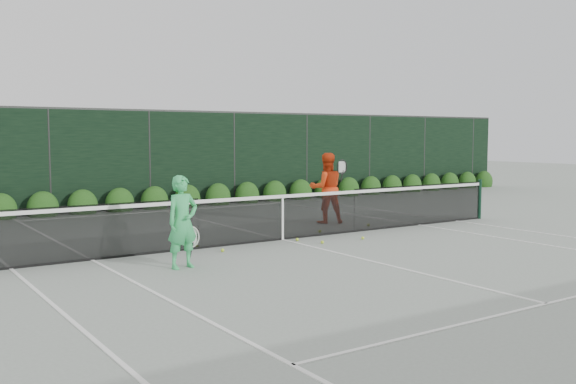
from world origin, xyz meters
TOP-DOWN VIEW (x-y plane):
  - ground at (0.00, 0.00)m, footprint 80.00×80.00m
  - tennis_net at (-0.02, 0.00)m, footprint 12.90×0.10m
  - player_woman at (-3.03, -1.52)m, footprint 0.66×0.46m
  - player_man at (2.41, 1.60)m, footprint 1.06×0.95m
  - court_lines at (0.00, 0.00)m, footprint 11.03×23.83m
  - windscreen_fence at (0.00, -2.71)m, footprint 32.00×21.07m
  - hedge_row at (-0.00, 7.15)m, footprint 31.66×0.65m
  - tennis_balls at (0.36, -0.24)m, footprint 4.95×1.54m

SIDE VIEW (x-z plane):
  - ground at x=0.00m, z-range 0.00..0.00m
  - court_lines at x=0.00m, z-range 0.00..0.01m
  - tennis_balls at x=0.36m, z-range 0.00..0.07m
  - hedge_row at x=0.00m, z-range -0.23..0.70m
  - tennis_net at x=-0.02m, z-range 0.00..1.07m
  - player_woman at x=-3.03m, z-range 0.00..1.58m
  - player_man at x=2.41m, z-range 0.00..1.81m
  - windscreen_fence at x=0.00m, z-range -0.02..3.04m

